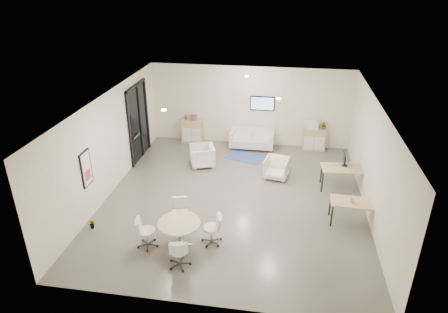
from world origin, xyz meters
The scene contains 21 objects.
room_shell centered at (0.00, 0.00, 1.60)m, with size 9.60×10.60×4.80m.
glass_door centered at (-3.95, 2.51, 1.50)m, with size 0.09×1.90×2.85m.
artwork centered at (-3.97, -1.60, 1.55)m, with size 0.05×0.54×1.04m.
wall_tv centered at (0.50, 4.46, 1.75)m, with size 0.98×0.06×0.58m.
ceiling_spots centered at (-0.20, 0.83, 3.18)m, with size 3.14×4.14×0.03m.
sideboard_left centered at (-2.34, 4.25, 0.48)m, with size 0.86×0.44×0.96m.
sideboard_right centered at (2.62, 4.26, 0.44)m, with size 0.89×0.43×0.89m.
books centered at (-2.38, 4.26, 1.07)m, with size 0.50×0.14×0.22m.
printer centered at (2.47, 4.26, 1.05)m, with size 0.52×0.44×0.35m.
loveseat centered at (0.16, 4.06, 0.36)m, with size 1.75×0.88×0.65m.
blue_rug centered at (0.02, 3.08, 0.01)m, with size 1.38×0.92×0.01m, color #304593.
armchair_left centered at (-1.48, 2.13, 0.43)m, with size 0.84×0.78×0.86m, color beige.
armchair_right centered at (1.25, 1.61, 0.40)m, with size 0.78×0.73×0.80m, color beige.
desk_rear centered at (3.45, 1.18, 0.70)m, with size 1.55×0.89×0.77m.
desk_front centered at (3.51, -0.77, 0.62)m, with size 1.35×0.72×0.69m.
monitor centered at (3.40, 1.33, 1.01)m, with size 0.20×0.50×0.44m.
round_table centered at (-1.10, -2.52, 0.60)m, with size 1.12×1.12×0.68m.
meeting_chairs centered at (-1.10, -2.52, 0.41)m, with size 2.33×2.33×0.82m.
plant_cabinet centered at (2.97, 4.28, 1.01)m, with size 0.28×0.31×0.24m, color #3F7F3F.
plant_floor centered at (-3.70, -2.23, 0.07)m, with size 0.16×0.30×0.13m, color #3F7F3F.
cup centered at (3.42, -0.83, 0.76)m, with size 0.13×0.10×0.13m, color white.
Camera 1 is at (1.40, -10.78, 6.62)m, focal length 32.00 mm.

